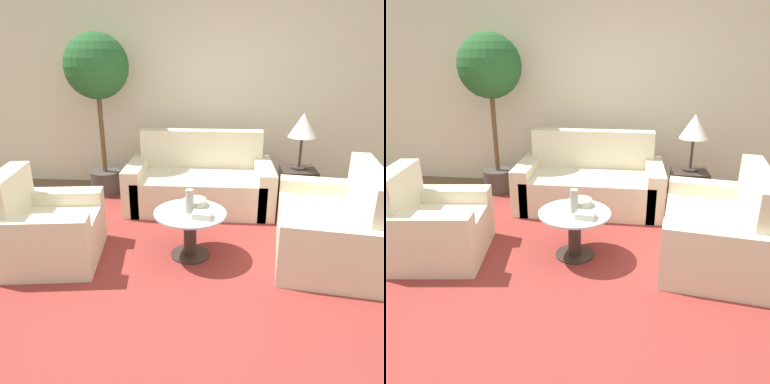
{
  "view_description": "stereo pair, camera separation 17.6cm",
  "coord_description": "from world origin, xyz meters",
  "views": [
    {
      "loc": [
        0.15,
        -2.5,
        1.83
      ],
      "look_at": [
        -0.09,
        0.86,
        0.55
      ],
      "focal_mm": 35.0,
      "sensor_mm": 36.0,
      "label": 1
    },
    {
      "loc": [
        0.33,
        -2.48,
        1.83
      ],
      "look_at": [
        -0.09,
        0.86,
        0.55
      ],
      "focal_mm": 35.0,
      "sensor_mm": 36.0,
      "label": 2
    }
  ],
  "objects": [
    {
      "name": "table_lamp",
      "position": [
        1.1,
        1.79,
        1.02
      ],
      "size": [
        0.32,
        0.32,
        0.65
      ],
      "color": "#332823",
      "rests_on": "side_table"
    },
    {
      "name": "vase",
      "position": [
        -0.09,
        0.61,
        0.56
      ],
      "size": [
        0.08,
        0.08,
        0.22
      ],
      "color": "#9E998E",
      "rests_on": "coffee_table"
    },
    {
      "name": "armchair",
      "position": [
        -1.41,
        0.47,
        0.28
      ],
      "size": [
        0.93,
        0.95,
        0.86
      ],
      "rotation": [
        0.0,
        0.0,
        1.7
      ],
      "color": "beige",
      "rests_on": "ground_plane"
    },
    {
      "name": "ground_plane",
      "position": [
        0.0,
        0.0,
        0.0
      ],
      "size": [
        14.0,
        14.0,
        0.0
      ],
      "primitive_type": "plane",
      "color": "brown"
    },
    {
      "name": "book_stack",
      "position": [
        0.02,
        0.5,
        0.48
      ],
      "size": [
        0.18,
        0.15,
        0.05
      ],
      "rotation": [
        0.0,
        0.0,
        -0.14
      ],
      "color": "beige",
      "rests_on": "coffee_table"
    },
    {
      "name": "sofa_main",
      "position": [
        -0.06,
        1.89,
        0.28
      ],
      "size": [
        1.74,
        0.9,
        0.89
      ],
      "color": "beige",
      "rests_on": "ground_plane"
    },
    {
      "name": "wall_back",
      "position": [
        0.0,
        2.72,
        1.3
      ],
      "size": [
        10.0,
        0.06,
        2.6
      ],
      "color": "beige",
      "rests_on": "ground_plane"
    },
    {
      "name": "side_table",
      "position": [
        1.1,
        1.79,
        0.26
      ],
      "size": [
        0.4,
        0.4,
        0.53
      ],
      "color": "#332823",
      "rests_on": "ground_plane"
    },
    {
      "name": "potted_plant",
      "position": [
        -1.35,
        2.19,
        1.51
      ],
      "size": [
        0.79,
        0.79,
        2.04
      ],
      "color": "#3D3833",
      "rests_on": "ground_plane"
    },
    {
      "name": "coffee_table",
      "position": [
        -0.09,
        0.61,
        0.29
      ],
      "size": [
        0.67,
        0.67,
        0.45
      ],
      "color": "#332823",
      "rests_on": "ground_plane"
    },
    {
      "name": "rug",
      "position": [
        -0.09,
        0.61,
        0.0
      ],
      "size": [
        3.51,
        3.38,
        0.01
      ],
      "color": "maroon",
      "rests_on": "ground_plane"
    },
    {
      "name": "loveseat",
      "position": [
        1.24,
        0.73,
        0.28
      ],
      "size": [
        1.04,
        1.45,
        0.87
      ],
      "rotation": [
        0.0,
        0.0,
        -1.72
      ],
      "color": "beige",
      "rests_on": "ground_plane"
    },
    {
      "name": "bowl",
      "position": [
        -0.06,
        0.77,
        0.48
      ],
      "size": [
        0.22,
        0.22,
        0.07
      ],
      "color": "beige",
      "rests_on": "coffee_table"
    }
  ]
}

